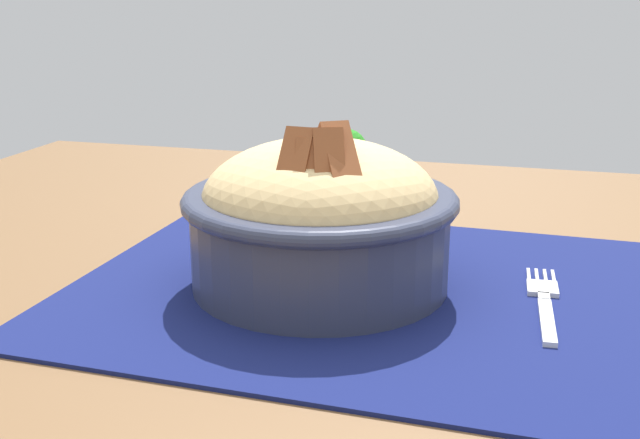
# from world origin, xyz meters

# --- Properties ---
(table) EXTENTS (1.08, 0.88, 0.74)m
(table) POSITION_xyz_m (0.00, 0.00, 0.67)
(table) COLOR brown
(table) RESTS_ON ground_plane
(placemat) EXTENTS (0.48, 0.35, 0.00)m
(placemat) POSITION_xyz_m (0.04, -0.01, 0.74)
(placemat) COLOR #11194C
(placemat) RESTS_ON table
(bowl) EXTENTS (0.24, 0.24, 0.13)m
(bowl) POSITION_xyz_m (-0.02, -0.01, 0.79)
(bowl) COLOR #2D3347
(bowl) RESTS_ON placemat
(fork) EXTENTS (0.02, 0.13, 0.00)m
(fork) POSITION_xyz_m (0.14, -0.01, 0.74)
(fork) COLOR silver
(fork) RESTS_ON placemat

